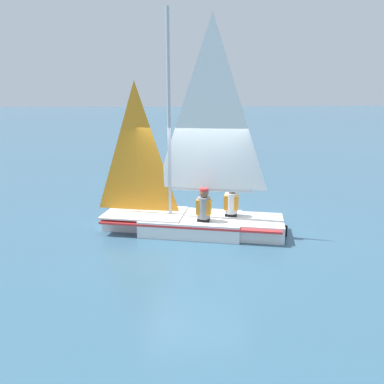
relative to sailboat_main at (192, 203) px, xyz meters
The scene contains 4 objects.
ground_plane 0.72m from the sailboat_main, 72.07° to the left, with size 260.00×260.00×0.00m, color #38607A.
sailboat_main is the anchor object (origin of this frame).
sailor_helm 0.46m from the sailboat_main, 28.91° to the left, with size 0.38×0.40×1.16m.
sailor_crew 0.95m from the sailboat_main, 83.27° to the left, with size 0.38×0.40×1.16m.
Camera 1 is at (8.57, -1.28, 3.18)m, focal length 35.00 mm.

